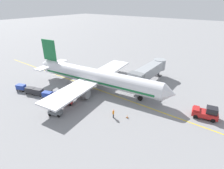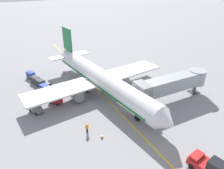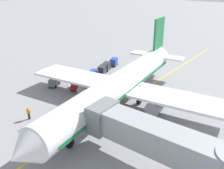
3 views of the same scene
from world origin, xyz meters
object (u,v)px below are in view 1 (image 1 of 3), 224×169
(jet_bridge, at_px, (149,71))
(ground_crew_wing_walker, at_px, (113,113))
(parked_airliner, at_px, (96,77))
(baggage_tug_spare, at_px, (54,94))
(baggage_cart_third_in_train, at_px, (30,90))
(baggage_tug_lead, at_px, (56,112))
(baggage_cart_tail_end, at_px, (21,87))
(safety_cone_nose_left, at_px, (127,116))
(pushback_tractor, at_px, (206,113))
(baggage_tug_trailing, at_px, (67,101))
(baggage_cart_second_in_train, at_px, (38,91))
(baggage_cart_front, at_px, (47,95))

(jet_bridge, relative_size, ground_crew_wing_walker, 9.36)
(parked_airliner, distance_m, ground_crew_wing_walker, 12.83)
(parked_airliner, xyz_separation_m, baggage_tug_spare, (8.78, -4.71, -2.47))
(baggage_cart_third_in_train, bearing_deg, jet_bridge, 138.47)
(baggage_tug_lead, relative_size, baggage_tug_spare, 1.01)
(baggage_cart_tail_end, distance_m, safety_cone_nose_left, 27.07)
(pushback_tractor, relative_size, baggage_tug_trailing, 1.74)
(baggage_cart_second_in_train, bearing_deg, jet_bridge, 140.91)
(baggage_tug_trailing, bearing_deg, baggage_cart_front, -81.13)
(baggage_cart_front, height_order, safety_cone_nose_left, baggage_cart_front)
(parked_airliner, height_order, baggage_cart_second_in_train, parked_airliner)
(pushback_tractor, xyz_separation_m, ground_crew_wing_walker, (10.18, -13.69, -0.15))
(baggage_tug_lead, xyz_separation_m, baggage_cart_front, (-2.98, -6.77, 0.24))
(baggage_tug_trailing, xyz_separation_m, baggage_cart_front, (0.85, -5.42, 0.24))
(baggage_tug_lead, height_order, baggage_cart_third_in_train, baggage_tug_lead)
(baggage_cart_second_in_train, xyz_separation_m, ground_crew_wing_walker, (-3.31, 18.99, 0.00))
(baggage_tug_spare, bearing_deg, baggage_tug_trailing, 85.18)
(baggage_cart_second_in_train, bearing_deg, baggage_tug_trailing, 98.21)
(pushback_tractor, distance_m, baggage_cart_second_in_train, 35.35)
(ground_crew_wing_walker, relative_size, safety_cone_nose_left, 2.86)
(baggage_tug_trailing, distance_m, ground_crew_wing_walker, 10.76)
(baggage_cart_second_in_train, distance_m, ground_crew_wing_walker, 19.27)
(baggage_cart_second_in_train, xyz_separation_m, baggage_cart_third_in_train, (0.64, -2.11, 0.00))
(jet_bridge, xyz_separation_m, baggage_cart_second_in_train, (21.24, -17.26, -2.51))
(baggage_cart_tail_end, bearing_deg, safety_cone_nose_left, 102.69)
(parked_airliner, relative_size, jet_bridge, 2.36)
(safety_cone_nose_left, bearing_deg, baggage_tug_trailing, -74.25)
(baggage_tug_spare, xyz_separation_m, baggage_cart_tail_end, (2.76, -9.11, 0.24))
(baggage_cart_front, bearing_deg, pushback_tractor, 113.87)
(baggage_cart_third_in_train, bearing_deg, baggage_tug_lead, 80.58)
(baggage_cart_second_in_train, bearing_deg, pushback_tractor, 112.44)
(baggage_tug_trailing, bearing_deg, baggage_tug_lead, 19.39)
(baggage_tug_spare, height_order, baggage_cart_front, baggage_tug_spare)
(parked_airliner, distance_m, baggage_cart_front, 11.65)
(baggage_cart_tail_end, distance_m, ground_crew_wing_walker, 24.69)
(baggage_cart_front, bearing_deg, baggage_cart_second_in_train, -83.00)
(baggage_tug_spare, distance_m, baggage_cart_tail_end, 9.52)
(baggage_cart_front, distance_m, safety_cone_nose_left, 18.63)
(baggage_cart_front, relative_size, safety_cone_nose_left, 5.00)
(baggage_cart_second_in_train, bearing_deg, baggage_tug_spare, 112.85)
(baggage_cart_third_in_train, distance_m, safety_cone_nose_left, 23.86)
(baggage_tug_trailing, distance_m, baggage_tug_spare, 4.64)
(parked_airliner, distance_m, baggage_cart_tail_end, 18.14)
(baggage_cart_front, height_order, ground_crew_wing_walker, ground_crew_wing_walker)
(jet_bridge, relative_size, baggage_tug_trailing, 5.79)
(pushback_tractor, bearing_deg, jet_bridge, -116.67)
(ground_crew_wing_walker, bearing_deg, baggage_cart_third_in_train, -79.40)
(baggage_tug_spare, bearing_deg, baggage_cart_front, -32.79)
(baggage_cart_third_in_train, bearing_deg, safety_cone_nose_left, 103.15)
(parked_airliner, xyz_separation_m, baggage_cart_tail_end, (11.55, -13.82, -2.24))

